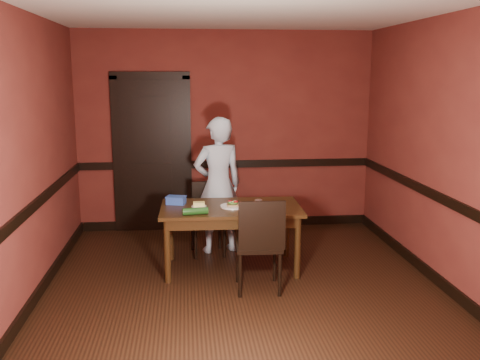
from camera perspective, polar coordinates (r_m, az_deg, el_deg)
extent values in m
cube|color=black|center=(5.47, 0.38, -11.58)|extent=(4.00, 4.50, 0.01)
cube|color=beige|center=(5.07, 0.43, 17.79)|extent=(4.00, 4.50, 0.01)
cube|color=maroon|center=(7.32, -1.53, 5.20)|extent=(4.00, 0.02, 2.70)
cube|color=maroon|center=(2.92, 5.25, -4.16)|extent=(4.00, 0.02, 2.70)
cube|color=maroon|center=(5.27, -21.77, 2.02)|extent=(0.02, 4.50, 2.70)
cube|color=maroon|center=(5.67, 20.93, 2.69)|extent=(0.02, 4.50, 2.70)
cube|color=black|center=(7.37, -1.50, 1.71)|extent=(4.00, 0.03, 0.10)
cube|color=black|center=(5.35, -21.26, -2.73)|extent=(0.03, 4.50, 0.10)
cube|color=black|center=(5.75, 20.49, -1.75)|extent=(0.03, 4.50, 0.10)
cube|color=black|center=(7.55, -1.47, -4.59)|extent=(4.00, 0.03, 0.12)
cube|color=black|center=(5.60, -20.64, -11.10)|extent=(0.03, 4.50, 0.12)
cube|color=black|center=(5.98, 19.93, -9.61)|extent=(0.03, 4.50, 0.12)
cube|color=black|center=(7.32, -9.33, 2.49)|extent=(0.85, 0.04, 2.05)
cube|color=black|center=(7.38, -13.01, 2.42)|extent=(0.10, 0.06, 2.15)
cube|color=black|center=(7.32, -5.61, 2.59)|extent=(0.10, 0.06, 2.15)
cube|color=black|center=(7.25, -9.60, 10.93)|extent=(1.05, 0.06, 0.10)
cube|color=black|center=(5.90, -0.98, -6.18)|extent=(1.53, 0.88, 0.71)
imported|color=#ABC5D7|center=(6.38, -2.36, -0.56)|extent=(0.68, 0.53, 1.63)
cylinder|color=silver|center=(5.78, -0.78, -2.84)|extent=(0.27, 0.27, 0.01)
cube|color=#99774A|center=(5.77, -0.78, -2.68)|extent=(0.12, 0.11, 0.02)
ellipsoid|color=#437C2D|center=(5.77, -0.78, -2.46)|extent=(0.11, 0.10, 0.03)
cylinder|color=red|center=(5.78, -1.05, -2.26)|extent=(0.05, 0.05, 0.01)
cylinder|color=red|center=(5.76, -0.47, -2.31)|extent=(0.05, 0.05, 0.01)
cylinder|color=#8EC26E|center=(5.74, -1.07, -2.37)|extent=(0.03, 0.03, 0.01)
cylinder|color=#8EC26E|center=(5.79, -0.55, -2.24)|extent=(0.03, 0.03, 0.01)
cylinder|color=#8EC26E|center=(5.77, -0.78, -2.30)|extent=(0.03, 0.03, 0.01)
cylinder|color=#4F823E|center=(5.71, 1.98, -2.65)|extent=(0.08, 0.08, 0.08)
cylinder|color=silver|center=(5.70, 1.99, -2.18)|extent=(0.08, 0.08, 0.01)
cylinder|color=silver|center=(5.81, -4.40, -2.80)|extent=(0.17, 0.17, 0.01)
cube|color=#EBE673|center=(5.80, -4.40, -2.56)|extent=(0.12, 0.08, 0.04)
cube|color=blue|center=(5.94, -6.83, -2.20)|extent=(0.23, 0.18, 0.08)
cube|color=blue|center=(5.93, -6.84, -1.79)|extent=(0.24, 0.20, 0.01)
cylinder|color=#163F14|center=(5.48, -4.81, -3.34)|extent=(0.27, 0.11, 0.07)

